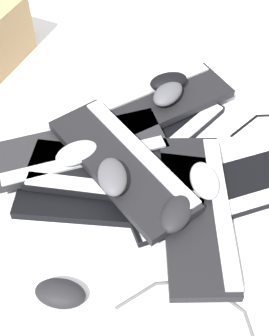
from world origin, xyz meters
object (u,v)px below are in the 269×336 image
at_px(keyboard_6, 156,105).
at_px(mouse_1, 168,93).
at_px(keyboard_0, 106,196).
at_px(keyboard_3, 77,145).
at_px(keyboard_8, 197,210).
at_px(mouse_3, 60,293).
at_px(keyboard_2, 156,139).
at_px(mouse_4, 176,213).
at_px(mouse_0, 77,153).
at_px(keyboard_1, 213,196).
at_px(keyboard_5, 80,149).
at_px(keyboard_7, 122,164).
at_px(mouse_6, 204,180).
at_px(mouse_2, 112,177).
at_px(mouse_5, 169,81).
at_px(keyboard_4, 116,175).

height_order(keyboard_6, mouse_1, mouse_1).
height_order(keyboard_0, keyboard_3, same).
height_order(keyboard_8, mouse_3, keyboard_8).
relative_size(keyboard_2, mouse_4, 4.17).
bearing_deg(mouse_1, mouse_0, -12.80).
bearing_deg(keyboard_1, keyboard_5, -78.12).
xyz_separation_m(keyboard_6, mouse_0, (0.29, -0.05, 0.04)).
bearing_deg(keyboard_6, keyboard_0, 9.55).
bearing_deg(mouse_0, mouse_1, -167.73).
xyz_separation_m(keyboard_7, mouse_6, (-0.06, 0.20, 0.01)).
bearing_deg(mouse_2, keyboard_7, -24.95).
bearing_deg(mouse_1, mouse_2, 9.96).
distance_m(mouse_2, mouse_6, 0.22).
xyz_separation_m(keyboard_2, mouse_0, (0.20, -0.11, 0.07)).
height_order(mouse_0, mouse_4, same).
relative_size(keyboard_6, mouse_5, 4.19).
bearing_deg(keyboard_2, mouse_4, 39.99).
distance_m(keyboard_4, mouse_6, 0.22).
bearing_deg(mouse_0, mouse_6, 133.59).
bearing_deg(mouse_1, keyboard_8, 42.64).
relative_size(keyboard_2, keyboard_4, 0.99).
distance_m(keyboard_2, mouse_4, 0.30).
distance_m(keyboard_2, mouse_3, 0.50).
bearing_deg(mouse_4, mouse_1, -153.60).
xyz_separation_m(keyboard_2, mouse_4, (0.22, 0.19, 0.07)).
distance_m(keyboard_2, keyboard_4, 0.18).
bearing_deg(mouse_5, mouse_3, 48.81).
xyz_separation_m(keyboard_8, mouse_0, (0.04, -0.32, 0.04)).
height_order(keyboard_3, keyboard_8, keyboard_8).
xyz_separation_m(keyboard_3, mouse_6, (-0.03, 0.36, 0.07)).
bearing_deg(mouse_2, keyboard_3, 19.97).
height_order(keyboard_3, mouse_5, mouse_5).
height_order(keyboard_0, mouse_2, mouse_2).
xyz_separation_m(keyboard_0, mouse_0, (-0.03, -0.11, 0.07)).
distance_m(keyboard_6, keyboard_8, 0.37).
distance_m(mouse_0, mouse_5, 0.36).
bearing_deg(mouse_4, keyboard_5, -107.65).
height_order(keyboard_3, keyboard_6, keyboard_6).
relative_size(keyboard_4, mouse_4, 4.20).
bearing_deg(keyboard_3, keyboard_7, 79.66).
relative_size(keyboard_5, mouse_6, 3.96).
bearing_deg(keyboard_0, keyboard_1, 123.36).
relative_size(keyboard_3, keyboard_4, 0.91).
xyz_separation_m(keyboard_1, mouse_2, (0.15, -0.20, 0.10)).
xyz_separation_m(keyboard_6, keyboard_7, (0.25, 0.06, 0.03)).
distance_m(keyboard_0, mouse_1, 0.35).
distance_m(keyboard_0, mouse_3, 0.27).
bearing_deg(keyboard_0, mouse_2, 86.56).
bearing_deg(mouse_1, mouse_3, 10.25).
relative_size(keyboard_8, mouse_6, 4.08).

